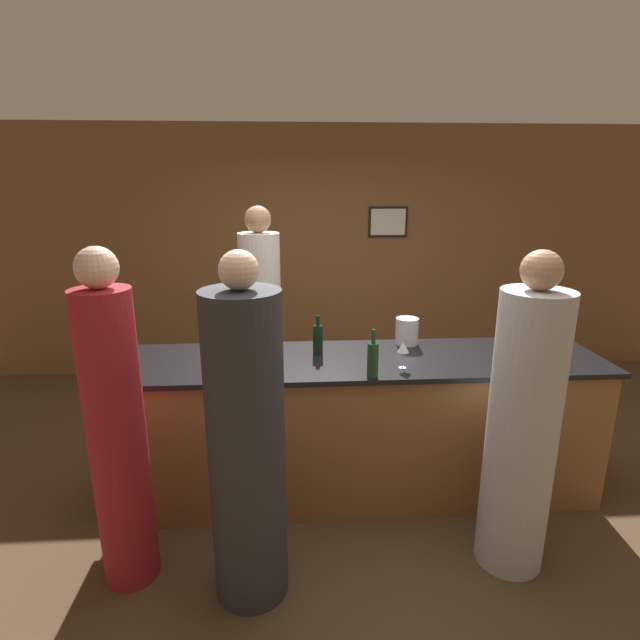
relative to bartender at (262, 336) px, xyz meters
name	(u,v)px	position (x,y,z in m)	size (l,w,h in m)	color
ground_plane	(361,488)	(0.74, -0.81, -0.95)	(14.00, 14.00, 0.00)	#4C3823
back_wall	(333,253)	(0.75, 1.66, 0.45)	(8.00, 0.08, 2.80)	brown
bar_counter	(362,425)	(0.74, -0.81, -0.43)	(3.29, 0.79, 1.03)	brown
bartender	(262,336)	(0.00, 0.00, 0.00)	(0.34, 0.34, 2.01)	silver
guest_0	(247,448)	(0.00, -1.70, -0.07)	(0.40, 0.40, 1.90)	#2D2D33
guest_1	(522,429)	(1.53, -1.58, -0.08)	(0.38, 0.38, 1.87)	#B2B2B7
guest_2	(117,434)	(-0.70, -1.56, -0.05)	(0.30, 0.30, 1.90)	maroon
wine_bottle_0	(318,339)	(0.43, -0.71, 0.19)	(0.07, 0.07, 0.28)	black
wine_bottle_1	(372,359)	(0.74, -1.16, 0.20)	(0.07, 0.07, 0.31)	#19381E
wine_bottle_2	(534,348)	(1.84, -1.00, 0.19)	(0.07, 0.07, 0.28)	black
ice_bucket	(407,331)	(1.11, -0.53, 0.18)	(0.17, 0.17, 0.20)	silver
wine_glass_0	(265,344)	(0.07, -0.81, 0.20)	(0.07, 0.07, 0.16)	silver
wine_glass_1	(403,348)	(0.97, -1.02, 0.22)	(0.07, 0.07, 0.18)	silver
wine_glass_2	(214,360)	(-0.23, -1.12, 0.20)	(0.07, 0.07, 0.16)	silver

